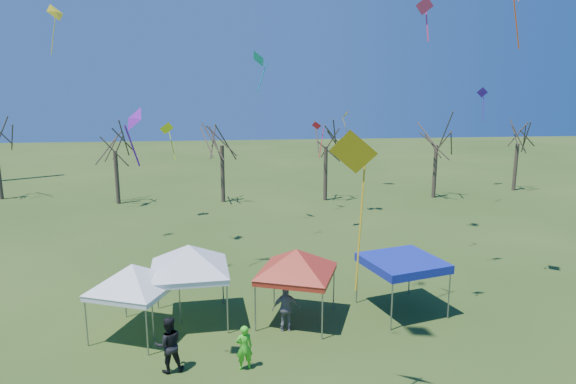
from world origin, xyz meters
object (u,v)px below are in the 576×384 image
object	(u,v)px
tree_1	(114,132)
tree_4	(438,126)
tree_5	(519,127)
person_green	(244,347)
person_dark	(169,345)
tent_red	(296,254)
tree_3	(326,127)
person_grey	(286,308)
tent_white_west	(132,269)
tree_2	(221,125)
tent_blue	(403,263)
tent_white_mid	(188,250)

from	to	relation	value
tree_1	tree_4	size ratio (longest dim) A/B	0.96
tree_5	person_green	bearing A→B (deg)	-132.86
person_dark	tree_1	bearing A→B (deg)	-87.94
tree_1	tent_red	size ratio (longest dim) A/B	2.01
tree_4	tree_5	size ratio (longest dim) A/B	1.06
tree_3	person_green	size ratio (longest dim) A/B	4.99
tree_1	tree_5	world-z (taller)	tree_1
tree_4	person_grey	bearing A→B (deg)	-123.84
tent_red	person_grey	size ratio (longest dim) A/B	2.03
tree_5	person_dark	xyz separation A→B (m)	(-27.57, -26.86, -4.76)
tent_red	tent_white_west	bearing A→B (deg)	-174.97
tree_4	tree_2	bearing A→B (deg)	178.78
tent_white_west	tree_4	bearing A→B (deg)	46.70
tent_white_west	person_green	world-z (taller)	tent_white_west
tree_3	tree_5	xyz separation A→B (m)	(17.69, 2.02, -0.35)
tent_red	person_dark	world-z (taller)	tent_red
tree_4	tent_blue	xyz separation A→B (m)	(-9.90, -21.07, -3.92)
tree_4	person_grey	distance (m)	27.37
tent_white_west	person_green	xyz separation A→B (m)	(4.11, -2.87, -1.91)
tree_1	tree_4	distance (m)	26.13
tree_1	person_grey	distance (m)	26.00
tree_1	tree_3	distance (m)	16.81
tree_4	person_grey	xyz separation A→B (m)	(-14.97, -22.34, -5.13)
tent_white_west	person_grey	world-z (taller)	tent_white_west
tent_white_mid	tent_blue	bearing A→B (deg)	-0.26
tent_white_west	tree_1	bearing A→B (deg)	103.23
tree_3	tent_white_west	bearing A→B (deg)	-117.41
tree_4	tent_red	size ratio (longest dim) A/B	2.10
person_green	tree_1	bearing A→B (deg)	-80.47
tree_3	person_dark	xyz separation A→B (m)	(-9.88, -24.84, -5.10)
tent_white_west	tent_blue	distance (m)	10.94
tree_2	tent_red	size ratio (longest dim) A/B	2.18
tree_1	tent_red	bearing A→B (deg)	-62.24
tree_5	tent_white_mid	world-z (taller)	tree_5
tree_1	person_green	xyz separation A→B (m)	(9.44, -25.57, -5.00)
tree_1	tree_3	xyz separation A→B (m)	(16.80, -0.60, 0.29)
tree_4	tent_white_west	xyz separation A→B (m)	(-20.79, -22.06, -3.36)
tent_blue	person_green	size ratio (longest dim) A/B	2.30
tent_white_west	person_grey	size ratio (longest dim) A/B	1.90
tree_4	person_green	world-z (taller)	tree_4
tree_5	tent_white_west	size ratio (longest dim) A/B	2.12
tree_5	tent_blue	world-z (taller)	tree_5
tree_4	tent_white_mid	world-z (taller)	tree_4
tree_3	tent_red	distance (m)	22.38
tree_1	tent_blue	size ratio (longest dim) A/B	2.07
tent_red	tree_1	bearing A→B (deg)	117.76
tree_3	tent_blue	bearing A→B (deg)	-91.56
tree_2	tent_white_mid	xyz separation A→B (m)	(-1.04, -21.41, -3.26)
tent_red	tree_5	bearing A→B (deg)	45.90
tent_red	tent_blue	distance (m)	4.64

